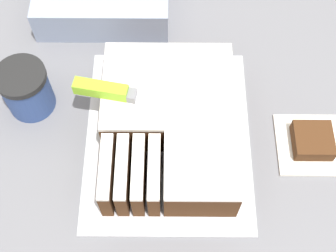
{
  "coord_description": "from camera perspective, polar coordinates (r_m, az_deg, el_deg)",
  "views": [
    {
      "loc": [
        -0.03,
        -0.46,
        1.64
      ],
      "look_at": [
        -0.03,
        -0.08,
        0.94
      ],
      "focal_mm": 50.0,
      "sensor_mm": 36.0,
      "label": 1
    }
  ],
  "objects": [
    {
      "name": "ground_plane",
      "position": [
        1.7,
        1.16,
        -12.67
      ],
      "size": [
        8.0,
        8.0,
        0.0
      ],
      "primitive_type": "plane",
      "color": "#7F705B"
    },
    {
      "name": "coffee_cup",
      "position": [
        0.87,
        -16.88,
        4.29
      ],
      "size": [
        0.09,
        0.09,
        0.09
      ],
      "color": "#334C8C",
      "rests_on": "countertop"
    },
    {
      "name": "cake_board",
      "position": [
        0.83,
        -0.0,
        -1.41
      ],
      "size": [
        0.29,
        0.36,
        0.01
      ],
      "color": "silver",
      "rests_on": "countertop"
    },
    {
      "name": "paper_napkin",
      "position": [
        0.86,
        16.93,
        -2.19
      ],
      "size": [
        0.12,
        0.12,
        0.01
      ],
      "color": "white",
      "rests_on": "countertop"
    },
    {
      "name": "brownie",
      "position": [
        0.85,
        17.22,
        -1.69
      ],
      "size": [
        0.07,
        0.07,
        0.03
      ],
      "color": "#472814",
      "rests_on": "paper_napkin"
    },
    {
      "name": "countertop",
      "position": [
        1.28,
        1.52,
        -7.27
      ],
      "size": [
        1.4,
        1.1,
        0.89
      ],
      "color": "slate",
      "rests_on": "ground_plane"
    },
    {
      "name": "knife",
      "position": [
        0.78,
        -6.34,
        4.09
      ],
      "size": [
        0.26,
        0.07,
        0.02
      ],
      "rotation": [
        0.0,
        0.0,
        -0.19
      ],
      "color": "silver",
      "rests_on": "cake"
    },
    {
      "name": "cake",
      "position": [
        0.8,
        0.28,
        0.33
      ],
      "size": [
        0.22,
        0.29,
        0.08
      ],
      "color": "#472814",
      "rests_on": "cake_board"
    }
  ]
}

